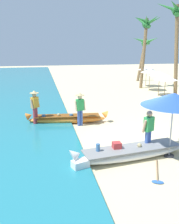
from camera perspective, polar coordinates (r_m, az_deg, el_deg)
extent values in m
plane|color=beige|center=(10.97, 12.46, -6.73)|extent=(80.00, 80.00, 0.00)
ellipsoid|color=white|center=(9.39, 9.49, -9.03)|extent=(4.36, 1.47, 0.40)
cone|color=white|center=(8.53, -2.99, -9.53)|extent=(0.51, 0.56, 0.57)
cube|color=gray|center=(9.31, 9.54, -7.90)|extent=(3.68, 1.39, 0.04)
cylinder|color=#386699|center=(8.85, 1.90, -7.96)|extent=(0.14, 0.14, 0.28)
cube|color=#B73333|center=(9.14, 6.08, -7.42)|extent=(0.30, 0.29, 0.23)
sphere|color=tan|center=(9.39, 11.04, -7.26)|extent=(0.16, 0.16, 0.16)
ellipsoid|color=orange|center=(13.30, -4.95, -1.64)|extent=(3.98, 0.99, 0.40)
cone|color=orange|center=(13.39, 3.26, -0.37)|extent=(0.43, 0.42, 0.46)
cone|color=orange|center=(13.34, -13.25, -0.81)|extent=(0.43, 0.42, 0.46)
cube|color=brown|center=(13.24, -4.97, -0.80)|extent=(3.35, 0.95, 0.04)
cylinder|color=#386699|center=(13.17, -10.16, -0.84)|extent=(0.19, 0.19, 0.10)
sphere|color=tan|center=(13.16, -6.89, -0.61)|extent=(0.16, 0.16, 0.16)
cylinder|color=#386699|center=(13.16, -4.09, -0.65)|extent=(0.19, 0.19, 0.10)
cylinder|color=#3D5BA8|center=(12.84, -1.84, -1.29)|extent=(0.14, 0.14, 0.80)
cylinder|color=#3D5BA8|center=(12.78, -2.40, -1.37)|extent=(0.14, 0.14, 0.80)
cube|color=green|center=(12.63, -2.15, 1.63)|extent=(0.41, 0.31, 0.56)
cylinder|color=beige|center=(12.72, -1.17, 1.50)|extent=(0.14, 0.21, 0.51)
cylinder|color=beige|center=(12.53, -3.05, 1.27)|extent=(0.14, 0.21, 0.51)
sphere|color=beige|center=(12.55, -2.16, 3.40)|extent=(0.22, 0.22, 0.22)
cylinder|color=tan|center=(12.53, -2.17, 3.76)|extent=(0.44, 0.44, 0.02)
cone|color=tan|center=(12.52, -2.17, 4.08)|extent=(0.26, 0.26, 0.12)
cylinder|color=#3D5BA8|center=(9.82, 12.57, -6.61)|extent=(0.14, 0.14, 0.88)
cylinder|color=#3D5BA8|center=(9.92, 13.09, -6.41)|extent=(0.14, 0.14, 0.88)
cube|color=green|center=(9.64, 13.07, -2.59)|extent=(0.42, 0.36, 0.53)
cylinder|color=tan|center=(9.49, 12.09, -3.12)|extent=(0.17, 0.21, 0.49)
cylinder|color=tan|center=(9.84, 13.80, -2.58)|extent=(0.17, 0.21, 0.49)
sphere|color=tan|center=(9.53, 13.21, -0.37)|extent=(0.22, 0.22, 0.22)
cylinder|color=#B2383D|center=(13.17, -11.73, -0.90)|extent=(0.14, 0.14, 0.92)
cylinder|color=#B2383D|center=(13.08, -12.13, -1.05)|extent=(0.14, 0.14, 0.92)
cube|color=gold|center=(12.95, -12.10, 2.11)|extent=(0.40, 0.42, 0.53)
cylinder|color=tan|center=(13.11, -11.35, 2.09)|extent=(0.20, 0.19, 0.49)
cylinder|color=tan|center=(12.78, -12.71, 1.68)|extent=(0.20, 0.19, 0.49)
sphere|color=tan|center=(12.87, -12.19, 3.79)|extent=(0.22, 0.22, 0.22)
cylinder|color=tan|center=(12.86, -12.21, 4.14)|extent=(0.44, 0.44, 0.02)
cone|color=tan|center=(12.84, -12.23, 4.45)|extent=(0.26, 0.26, 0.12)
cylinder|color=#B7B7BC|center=(9.54, 17.76, -2.97)|extent=(0.05, 0.05, 2.33)
cone|color=blue|center=(9.30, 18.23, 2.72)|extent=(2.26, 2.26, 0.44)
cylinder|color=#333338|center=(9.94, 17.24, -9.23)|extent=(0.36, 0.36, 0.06)
cylinder|color=#8E6B47|center=(18.53, 16.41, 4.91)|extent=(0.04, 0.04, 1.90)
cone|color=silver|center=(18.42, 16.59, 7.36)|extent=(1.60, 1.60, 0.32)
cylinder|color=#8E6B47|center=(20.88, 15.19, 6.07)|extent=(0.04, 0.04, 1.90)
cone|color=silver|center=(20.78, 15.34, 8.24)|extent=(1.60, 1.60, 0.32)
cylinder|color=#8E6B47|center=(23.06, 13.21, 6.99)|extent=(0.04, 0.04, 1.90)
cone|color=silver|center=(22.97, 13.32, 8.96)|extent=(1.60, 1.60, 0.32)
cylinder|color=#8E6B47|center=(25.28, 12.47, 7.70)|extent=(0.04, 0.04, 1.90)
cone|color=silver|center=(25.19, 12.58, 9.50)|extent=(1.60, 1.60, 0.32)
cylinder|color=brown|center=(24.19, 11.96, 12.44)|extent=(0.53, 0.28, 6.13)
cone|color=#287033|center=(24.45, 13.77, 19.02)|extent=(1.78, 0.49, 1.07)
cone|color=#287033|center=(24.76, 12.64, 18.97)|extent=(1.00, 1.67, 1.12)
cone|color=#287033|center=(24.64, 11.67, 19.00)|extent=(1.12, 1.81, 1.19)
cone|color=#287033|center=(24.18, 11.68, 19.42)|extent=(1.54, 0.48, 0.79)
cone|color=#287033|center=(23.82, 12.60, 19.30)|extent=(1.06, 1.73, 0.97)
cone|color=#287033|center=(23.99, 13.53, 19.09)|extent=(1.06, 1.68, 1.10)
cylinder|color=brown|center=(20.92, 18.74, 12.48)|extent=(0.73, 0.28, 6.75)
cone|color=#287033|center=(21.37, 18.68, 20.81)|extent=(0.83, 1.55, 1.17)
cone|color=#287033|center=(21.00, 17.33, 21.25)|extent=(1.86, 1.40, 1.05)
cone|color=#287033|center=(20.53, 18.48, 21.48)|extent=(1.52, 1.39, 0.87)
cylinder|color=brown|center=(29.06, 11.51, 11.20)|extent=(0.97, 0.28, 4.51)
cone|color=#337F3D|center=(29.37, 13.28, 15.05)|extent=(1.83, 0.46, 1.09)
cone|color=#337F3D|center=(29.56, 12.51, 15.10)|extent=(1.14, 1.49, 1.05)
cone|color=#337F3D|center=(29.50, 11.65, 15.35)|extent=(1.06, 1.88, 0.79)
cone|color=#337F3D|center=(28.90, 11.38, 15.31)|extent=(2.01, 0.48, 0.89)
cone|color=#337F3D|center=(28.75, 12.21, 15.31)|extent=(1.14, 1.43, 0.81)
cone|color=#337F3D|center=(28.86, 13.31, 15.21)|extent=(1.43, 1.84, 0.88)
cube|color=silver|center=(8.49, -2.06, -11.75)|extent=(0.62, 0.51, 0.34)
cylinder|color=#8E6B47|center=(8.78, 14.83, -12.37)|extent=(0.67, 1.40, 0.05)
ellipsoid|color=#2D60B7|center=(8.11, 14.92, -14.79)|extent=(0.41, 0.33, 0.03)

